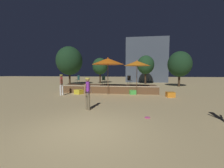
{
  "coord_description": "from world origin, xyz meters",
  "views": [
    {
      "loc": [
        1.58,
        -4.64,
        1.96
      ],
      "look_at": [
        0.0,
        5.69,
        1.13
      ],
      "focal_mm": 24.0,
      "sensor_mm": 36.0,
      "label": 1
    }
  ],
  "objects": [
    {
      "name": "bistro_chair_2",
      "position": [
        -4.19,
        9.98,
        1.28
      ],
      "size": [
        0.47,
        0.47,
        0.9
      ],
      "rotation": [
        0.0,
        0.0,
        5.69
      ],
      "color": "#1E4C47",
      "rests_on": "wooden_deck"
    },
    {
      "name": "person_0",
      "position": [
        -0.82,
        2.74,
        0.94
      ],
      "size": [
        0.37,
        0.44,
        1.68
      ],
      "rotation": [
        0.0,
        0.0,
        2.48
      ],
      "color": "#72664C",
      "rests_on": "ground"
    },
    {
      "name": "cube_seat_0",
      "position": [
        4.37,
        7.6,
        0.2
      ],
      "size": [
        0.65,
        0.65,
        0.4
      ],
      "rotation": [
        0.0,
        0.0,
        0.08
      ],
      "color": "orange",
      "rests_on": "ground"
    },
    {
      "name": "background_tree_1",
      "position": [
        3.34,
        20.96,
        3.17
      ],
      "size": [
        2.8,
        2.8,
        4.73
      ],
      "color": "#3D2B1C",
      "rests_on": "ground"
    },
    {
      "name": "frisbee_disc",
      "position": [
        2.13,
        1.79,
        0.02
      ],
      "size": [
        0.23,
        0.23,
        0.03
      ],
      "color": "#E54C99",
      "rests_on": "ground"
    },
    {
      "name": "cube_seat_2",
      "position": [
        -3.39,
        8.09,
        0.21
      ],
      "size": [
        0.79,
        0.79,
        0.41
      ],
      "rotation": [
        0.0,
        0.0,
        -0.36
      ],
      "color": "yellow",
      "rests_on": "ground"
    },
    {
      "name": "distant_building",
      "position": [
        3.77,
        26.52,
        4.29
      ],
      "size": [
        7.94,
        4.37,
        8.57
      ],
      "color": "#4C5666",
      "rests_on": "ground"
    },
    {
      "name": "wooden_deck",
      "position": [
        -0.91,
        10.12,
        0.33
      ],
      "size": [
        9.2,
        2.98,
        0.73
      ],
      "color": "brown",
      "rests_on": "ground"
    },
    {
      "name": "background_tree_0",
      "position": [
        7.57,
        16.92,
        3.05
      ],
      "size": [
        3.13,
        3.13,
        4.78
      ],
      "color": "#3D2B1C",
      "rests_on": "ground"
    },
    {
      "name": "bistro_chair_0",
      "position": [
        -1.45,
        9.95,
        1.28
      ],
      "size": [
        0.44,
        0.44,
        0.9
      ],
      "rotation": [
        0.0,
        0.0,
        2.77
      ],
      "color": "#1E4C47",
      "rests_on": "wooden_deck"
    },
    {
      "name": "patio_umbrella_0",
      "position": [
        -0.76,
        8.3,
        2.9
      ],
      "size": [
        2.82,
        2.82,
        3.25
      ],
      "color": "brown",
      "rests_on": "ground"
    },
    {
      "name": "cube_seat_1",
      "position": [
        1.39,
        8.68,
        0.19
      ],
      "size": [
        0.72,
        0.72,
        0.38
      ],
      "rotation": [
        0.0,
        0.0,
        0.34
      ],
      "color": "#4CC651",
      "rests_on": "ground"
    },
    {
      "name": "background_tree_3",
      "position": [
        -4.58,
        21.59,
        2.99
      ],
      "size": [
        2.68,
        2.68,
        4.48
      ],
      "color": "#3D2B1C",
      "rests_on": "ground"
    },
    {
      "name": "patio_umbrella_1",
      "position": [
        1.75,
        8.52,
        2.72
      ],
      "size": [
        2.26,
        2.26,
        3.01
      ],
      "color": "brown",
      "rests_on": "ground"
    },
    {
      "name": "background_tree_2",
      "position": [
        -8.54,
        17.57,
        3.72
      ],
      "size": [
        4.02,
        4.02,
        5.93
      ],
      "color": "#3D2B1C",
      "rests_on": "ground"
    },
    {
      "name": "bistro_chair_1",
      "position": [
        1.06,
        9.91,
        1.28
      ],
      "size": [
        0.47,
        0.47,
        0.9
      ],
      "rotation": [
        0.0,
        0.0,
        0.55
      ],
      "color": "#2D3338",
      "rests_on": "wooden_deck"
    },
    {
      "name": "person_1",
      "position": [
        -4.56,
        7.19,
        1.0
      ],
      "size": [
        0.29,
        0.53,
        1.76
      ],
      "rotation": [
        0.0,
        0.0,
        3.46
      ],
      "color": "white",
      "rests_on": "ground"
    },
    {
      "name": "ground_plane",
      "position": [
        0.0,
        0.0,
        0.0
      ],
      "size": [
        120.0,
        120.0,
        0.0
      ],
      "primitive_type": "plane",
      "color": "tan"
    }
  ]
}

